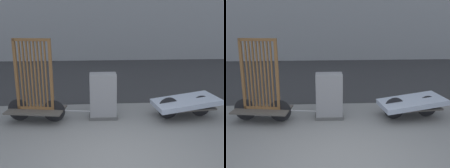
{
  "view_description": "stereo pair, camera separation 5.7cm",
  "coord_description": "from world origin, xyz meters",
  "views": [
    {
      "loc": [
        -0.46,
        -4.34,
        2.71
      ],
      "look_at": [
        0.0,
        2.3,
        0.98
      ],
      "focal_mm": 42.0,
      "sensor_mm": 36.0,
      "label": 1
    },
    {
      "loc": [
        -0.4,
        -4.35,
        2.71
      ],
      "look_at": [
        0.0,
        2.3,
        0.98
      ],
      "focal_mm": 42.0,
      "sensor_mm": 36.0,
      "label": 2
    }
  ],
  "objects": [
    {
      "name": "utility_cabinet",
      "position": [
        -0.23,
        2.41,
        0.58
      ],
      "size": [
        0.77,
        0.48,
        1.24
      ],
      "color": "#4C4C4C",
      "rests_on": "ground_plane"
    },
    {
      "name": "ground_plane",
      "position": [
        0.0,
        0.0,
        0.0
      ],
      "size": [
        60.0,
        60.0,
        0.0
      ],
      "primitive_type": "plane",
      "color": "slate"
    },
    {
      "name": "road_strip",
      "position": [
        0.0,
        7.81,
        0.0
      ],
      "size": [
        56.0,
        8.45,
        0.01
      ],
      "color": "#2D2D30",
      "rests_on": "ground_plane"
    },
    {
      "name": "bike_cart_with_mattress",
      "position": [
        2.01,
        2.3,
        0.41
      ],
      "size": [
        2.33,
        1.16,
        0.59
      ],
      "rotation": [
        0.0,
        0.0,
        0.11
      ],
      "color": "#4C4742",
      "rests_on": "ground_plane"
    },
    {
      "name": "bike_cart_with_bedframe",
      "position": [
        -2.0,
        2.3,
        0.71
      ],
      "size": [
        2.2,
        1.0,
        2.18
      ],
      "rotation": [
        0.0,
        0.0,
        -0.16
      ],
      "color": "#4C4742",
      "rests_on": "ground_plane"
    }
  ]
}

